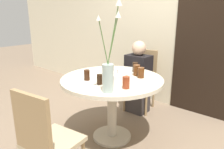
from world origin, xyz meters
TOP-DOWN VIEW (x-y plane):
  - ground_plane at (0.00, 0.00)m, footprint 16.00×16.00m
  - wall_back at (0.00, 1.34)m, footprint 8.00×0.05m
  - doorway_panel at (0.56, 1.31)m, footprint 0.90×0.01m
  - dining_table at (0.00, 0.00)m, footprint 1.13×1.13m
  - chair_near_front at (-0.21, 0.94)m, footprint 0.48×0.48m
  - chair_far_back at (0.13, -0.96)m, footprint 0.45×0.45m
  - birthday_cake at (0.11, -0.04)m, footprint 0.20×0.20m
  - flower_vase at (0.26, -0.34)m, footprint 0.15×0.20m
  - side_plate at (-0.20, -0.05)m, footprint 0.20×0.20m
  - drink_glass_0 at (0.04, 0.39)m, footprint 0.07×0.07m
  - drink_glass_1 at (0.24, 0.22)m, footprint 0.07×0.07m
  - drink_glass_2 at (0.32, -0.17)m, footprint 0.07×0.07m
  - drink_glass_3 at (0.15, 0.26)m, footprint 0.08×0.08m
  - drink_glass_4 at (0.05, -0.24)m, footprint 0.06×0.06m
  - drink_glass_5 at (-0.15, -0.23)m, footprint 0.06×0.06m
  - person_guest at (-0.18, 0.78)m, footprint 0.34×0.24m

SIDE VIEW (x-z plane):
  - ground_plane at x=0.00m, z-range 0.00..0.00m
  - person_guest at x=-0.18m, z-range -0.03..1.02m
  - chair_near_front at x=-0.21m, z-range 0.05..0.95m
  - chair_far_back at x=0.13m, z-range 0.05..0.95m
  - dining_table at x=0.00m, z-range 0.24..0.98m
  - side_plate at x=-0.20m, z-range 0.74..0.75m
  - birthday_cake at x=0.11m, z-range 0.72..0.84m
  - drink_glass_4 at x=0.05m, z-range 0.74..0.84m
  - drink_glass_5 at x=-0.15m, z-range 0.74..0.85m
  - drink_glass_0 at x=0.04m, z-range 0.74..0.85m
  - drink_glass_1 at x=0.24m, z-range 0.74..0.85m
  - drink_glass_2 at x=0.32m, z-range 0.74..0.86m
  - drink_glass_3 at x=0.15m, z-range 0.74..0.86m
  - flower_vase at x=0.26m, z-range 0.55..1.36m
  - doorway_panel at x=0.56m, z-range 0.00..2.05m
  - wall_back at x=0.00m, z-range 0.00..2.60m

